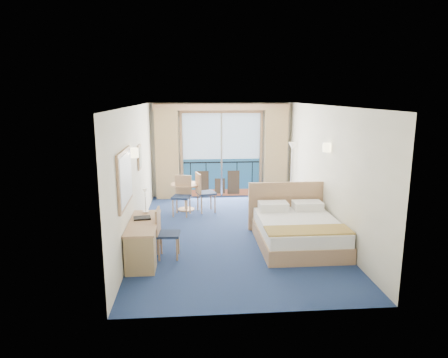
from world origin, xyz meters
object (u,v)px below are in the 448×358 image
floor_lamp (292,157)px  desk_chair (164,230)px  bed (297,230)px  nightstand (304,209)px  table_chair_b (182,193)px  armchair (282,199)px  desk (141,247)px  round_table (186,190)px  table_chair_a (203,190)px

floor_lamp → desk_chair: (-3.25, -3.69, -0.73)m
bed → nightstand: 1.55m
bed → table_chair_b: 3.23m
armchair → desk_chair: size_ratio=0.86×
bed → nightstand: (0.54, 1.45, 0.00)m
floor_lamp → desk: (-3.61, -4.12, -0.86)m
desk → desk_chair: bearing=50.3°
nightstand → table_chair_b: 2.97m
bed → nightstand: bearing=69.4°
round_table → table_chair_b: size_ratio=0.79×
bed → armchair: (0.17, 2.18, 0.06)m
bed → round_table: size_ratio=2.63×
floor_lamp → desk_chair: bearing=-131.4°
floor_lamp → desk_chair: size_ratio=1.78×
nightstand → bed: bearing=-110.6°
desk → nightstand: bearing=33.6°
desk → round_table: 3.56m
armchair → floor_lamp: size_ratio=0.48×
desk_chair → nightstand: bearing=-55.7°
armchair → table_chair_b: (-2.48, 0.06, 0.18)m
bed → desk: bearing=-163.5°
table_chair_b → nightstand: bearing=-0.9°
nightstand → round_table: bearing=157.0°
desk_chair → table_chair_b: size_ratio=0.95×
armchair → desk_chair: 3.80m
armchair → floor_lamp: 1.48m
floor_lamp → bed: bearing=-101.6°
desk_chair → table_chair_a: table_chair_a is taller
armchair → desk: size_ratio=0.53×
desk_chair → table_chair_b: (0.27, 2.67, 0.03)m
floor_lamp → table_chair_a: floor_lamp is taller
desk → table_chair_a: bearing=70.8°
bed → desk_chair: (-2.58, -0.44, 0.22)m
armchair → desk: armchair is taller
round_table → desk: bearing=-101.5°
table_chair_a → armchair: bearing=-111.0°
desk_chair → round_table: (0.35, 3.06, 0.00)m
floor_lamp → table_chair_b: floor_lamp is taller
round_table → desk_chair: bearing=-96.6°
table_chair_b → desk: bearing=-86.9°
armchair → table_chair_b: table_chair_b is taller
desk → round_table: size_ratio=1.95×
floor_lamp → table_chair_b: size_ratio=1.70×
nightstand → desk_chair: desk_chair is taller
bed → floor_lamp: size_ratio=1.22×
bed → table_chair_a: bed is taller
bed → table_chair_a: 3.02m
bed → floor_lamp: (0.67, 3.25, 0.95)m
armchair → table_chair_a: (-1.97, 0.23, 0.21)m
desk_chair → floor_lamp: bearing=-38.1°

